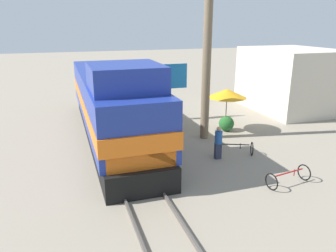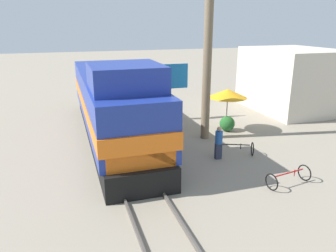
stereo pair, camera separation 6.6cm
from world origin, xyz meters
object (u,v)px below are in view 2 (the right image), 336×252
(vendor_umbrella, at_px, (228,93))
(bicycle_spare, at_px, (289,177))
(bicycle, at_px, (234,148))
(locomotive, at_px, (113,105))
(person_bystander, at_px, (219,142))
(utility_pole, at_px, (208,37))
(billboard_sign, at_px, (170,79))

(vendor_umbrella, bearing_deg, bicycle_spare, -96.80)
(bicycle_spare, bearing_deg, bicycle, -0.69)
(locomotive, bearing_deg, bicycle, -37.99)
(person_bystander, bearing_deg, bicycle, 10.81)
(utility_pole, bearing_deg, person_bystander, -101.67)
(billboard_sign, height_order, bicycle_spare, billboard_sign)
(locomotive, height_order, utility_pole, utility_pole)
(utility_pole, xyz_separation_m, bicycle_spare, (0.86, -6.04, -5.05))
(locomotive, bearing_deg, bicycle_spare, -52.66)
(vendor_umbrella, relative_size, person_bystander, 1.59)
(locomotive, xyz_separation_m, person_bystander, (4.15, -4.16, -1.05))
(billboard_sign, distance_m, bicycle, 7.19)
(locomotive, distance_m, bicycle_spare, 9.37)
(utility_pole, height_order, bicycle_spare, utility_pole)
(utility_pole, bearing_deg, bicycle, -82.46)
(billboard_sign, bearing_deg, bicycle, -81.00)
(locomotive, relative_size, vendor_umbrella, 5.74)
(locomotive, relative_size, billboard_sign, 3.98)
(person_bystander, height_order, bicycle, person_bystander)
(utility_pole, distance_m, vendor_umbrella, 3.64)
(locomotive, height_order, person_bystander, locomotive)
(locomotive, distance_m, person_bystander, 5.97)
(vendor_umbrella, height_order, bicycle, vendor_umbrella)
(locomotive, bearing_deg, utility_pole, -15.44)
(vendor_umbrella, distance_m, billboard_sign, 4.12)
(bicycle_spare, bearing_deg, billboard_sign, -0.45)
(person_bystander, bearing_deg, vendor_umbrella, 57.67)
(utility_pole, distance_m, bicycle, 5.72)
(utility_pole, xyz_separation_m, bicycle, (0.35, -2.67, -5.05))
(bicycle, bearing_deg, vendor_umbrella, 2.67)
(utility_pole, height_order, person_bystander, utility_pole)
(bicycle, distance_m, bicycle_spare, 3.41)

